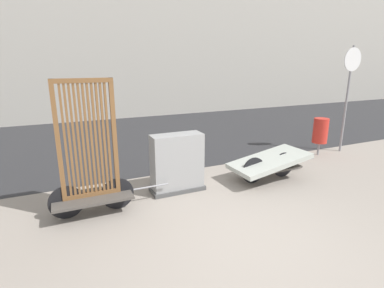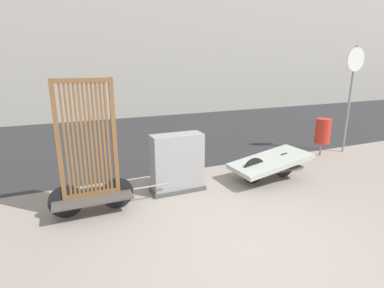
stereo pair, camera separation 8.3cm
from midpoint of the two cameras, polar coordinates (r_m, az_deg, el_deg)
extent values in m
plane|color=gray|center=(4.44, 9.71, -18.40)|extent=(60.00, 60.00, 0.00)
cube|color=#2D2D30|center=(10.33, -11.65, 1.26)|extent=(56.00, 7.40, 0.01)
cube|color=#4C4742|center=(5.31, -18.82, -9.49)|extent=(1.26, 0.67, 0.04)
cylinder|color=black|center=(5.36, -14.43, -9.13)|extent=(0.55, 0.04, 0.55)
cylinder|color=black|center=(5.31, -23.23, -10.19)|extent=(0.55, 0.04, 0.55)
cylinder|color=gray|center=(5.46, -8.52, -8.09)|extent=(0.70, 0.03, 0.03)
cube|color=brown|center=(5.29, -18.87, -8.95)|extent=(0.91, 0.07, 0.07)
cube|color=brown|center=(4.86, -20.75, 11.24)|extent=(0.91, 0.07, 0.07)
cube|color=brown|center=(4.99, -24.58, 0.19)|extent=(0.07, 0.07, 1.91)
cube|color=brown|center=(5.05, -15.01, 1.24)|extent=(0.07, 0.07, 1.91)
cube|color=brown|center=(4.99, -23.44, 0.32)|extent=(0.04, 0.05, 1.84)
cube|color=brown|center=(4.99, -22.71, 0.40)|extent=(0.04, 0.05, 1.84)
cube|color=brown|center=(4.99, -21.97, 0.48)|extent=(0.04, 0.05, 1.84)
cube|color=brown|center=(4.99, -21.24, 0.56)|extent=(0.04, 0.05, 1.84)
cube|color=brown|center=(4.99, -20.50, 0.64)|extent=(0.04, 0.05, 1.84)
cube|color=brown|center=(5.00, -19.77, 0.72)|extent=(0.04, 0.05, 1.84)
cube|color=brown|center=(5.00, -19.03, 0.80)|extent=(0.04, 0.05, 1.84)
cube|color=brown|center=(5.01, -18.30, 0.88)|extent=(0.04, 0.05, 1.84)
cube|color=brown|center=(5.02, -17.58, 0.96)|extent=(0.04, 0.05, 1.84)
cube|color=brown|center=(5.02, -16.85, 1.04)|extent=(0.04, 0.05, 1.84)
cube|color=brown|center=(5.03, -16.12, 1.12)|extent=(0.04, 0.05, 1.84)
cube|color=#4C4742|center=(6.62, 14.10, -4.18)|extent=(1.28, 0.71, 0.04)
cylinder|color=black|center=(6.88, 16.69, -3.79)|extent=(0.55, 0.05, 0.55)
cylinder|color=black|center=(6.38, 11.27, -4.94)|extent=(0.55, 0.05, 0.55)
cylinder|color=gray|center=(7.26, 20.01, -2.91)|extent=(0.70, 0.05, 0.03)
cube|color=#B2B7AD|center=(6.57, 14.17, -3.11)|extent=(1.68, 0.93, 0.34)
cube|color=#4C4C4C|center=(5.99, -3.19, -8.44)|extent=(1.05, 0.45, 0.08)
cube|color=gray|center=(5.80, -3.27, -3.64)|extent=(0.99, 0.39, 1.14)
cylinder|color=gray|center=(8.87, 22.69, -0.81)|extent=(0.06, 0.06, 0.34)
cylinder|color=red|center=(8.76, 23.03, 2.37)|extent=(0.39, 0.39, 0.67)
cylinder|color=gray|center=(9.28, 27.12, 7.38)|extent=(0.06, 0.06, 2.88)
cylinder|color=white|center=(9.21, 28.05, 14.03)|extent=(0.61, 0.02, 0.61)
camera|label=1|loc=(0.04, -90.43, -0.12)|focal=28.00mm
camera|label=2|loc=(0.04, 89.57, 0.12)|focal=28.00mm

